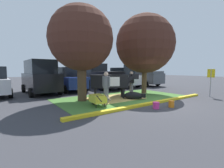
# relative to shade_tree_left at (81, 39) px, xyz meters

# --- Properties ---
(ground_plane) EXTENTS (80.00, 80.00, 0.00)m
(ground_plane) POSITION_rel_shade_tree_left_xyz_m (3.07, -2.83, -3.53)
(ground_plane) COLOR #38383D
(grass_island) EXTENTS (8.29, 4.40, 0.02)m
(grass_island) POSITION_rel_shade_tree_left_xyz_m (2.57, -0.59, -3.52)
(grass_island) COLOR #477A33
(grass_island) RESTS_ON ground
(curb_yellow) EXTENTS (9.49, 0.24, 0.12)m
(curb_yellow) POSITION_rel_shade_tree_left_xyz_m (2.57, -2.94, -3.47)
(curb_yellow) COLOR yellow
(curb_yellow) RESTS_ON ground
(hay_bedding) EXTENTS (3.21, 2.42, 0.04)m
(hay_bedding) POSITION_rel_shade_tree_left_xyz_m (1.98, -0.51, -3.51)
(hay_bedding) COLOR tan
(hay_bedding) RESTS_ON ground
(shade_tree_left) EXTENTS (3.63, 3.63, 5.38)m
(shade_tree_left) POSITION_rel_shade_tree_left_xyz_m (0.00, 0.00, 0.00)
(shade_tree_left) COLOR #4C3823
(shade_tree_left) RESTS_ON ground
(shade_tree_right) EXTENTS (4.35, 4.35, 5.90)m
(shade_tree_right) POSITION_rel_shade_tree_left_xyz_m (5.13, -0.05, 0.18)
(shade_tree_right) COLOR brown
(shade_tree_right) RESTS_ON ground
(cow_holstein) EXTENTS (2.91, 1.85, 1.54)m
(cow_holstein) POSITION_rel_shade_tree_left_xyz_m (1.78, -0.37, -2.45)
(cow_holstein) COLOR black
(cow_holstein) RESTS_ON ground
(calf_lying) EXTENTS (1.19, 1.11, 0.48)m
(calf_lying) POSITION_rel_shade_tree_left_xyz_m (2.70, -1.47, -3.30)
(calf_lying) COLOR black
(calf_lying) RESTS_ON ground
(person_handler) EXTENTS (0.34, 0.52, 1.70)m
(person_handler) POSITION_rel_shade_tree_left_xyz_m (0.70, -1.46, -2.62)
(person_handler) COLOR slate
(person_handler) RESTS_ON ground
(person_visitor_near) EXTENTS (0.34, 0.53, 1.70)m
(person_visitor_near) POSITION_rel_shade_tree_left_xyz_m (3.63, -0.25, -2.62)
(person_visitor_near) COLOR slate
(person_visitor_near) RESTS_ON ground
(wheelbarrow) EXTENTS (0.70, 1.62, 0.63)m
(wheelbarrow) POSITION_rel_shade_tree_left_xyz_m (0.02, -1.70, -3.15)
(wheelbarrow) COLOR gold
(wheelbarrow) RESTS_ON ground
(parking_sign) EXTENTS (0.13, 0.44, 1.85)m
(parking_sign) POSITION_rel_shade_tree_left_xyz_m (7.63, -3.68, -2.23)
(parking_sign) COLOR #99999E
(parking_sign) RESTS_ON ground
(bucket_pink) EXTENTS (0.32, 0.32, 0.31)m
(bucket_pink) POSITION_rel_shade_tree_left_xyz_m (2.02, -3.68, -3.37)
(bucket_pink) COLOR #EA3893
(bucket_pink) RESTS_ON ground
(bucket_orange) EXTENTS (0.29, 0.29, 0.33)m
(bucket_orange) POSITION_rel_shade_tree_left_xyz_m (2.84, -3.94, -3.36)
(bucket_orange) COLOR orange
(bucket_orange) RESTS_ON ground
(suv_dark_grey) EXTENTS (2.23, 4.66, 2.52)m
(suv_dark_grey) POSITION_rel_shade_tree_left_xyz_m (-1.32, 4.51, -2.26)
(suv_dark_grey) COLOR black
(suv_dark_grey) RESTS_ON ground
(sedan_blue) EXTENTS (2.13, 4.45, 2.02)m
(sedan_blue) POSITION_rel_shade_tree_left_xyz_m (1.03, 4.86, -2.55)
(sedan_blue) COLOR navy
(sedan_blue) RESTS_ON ground
(pickup_truck_black) EXTENTS (2.35, 5.46, 2.42)m
(pickup_truck_black) POSITION_rel_shade_tree_left_xyz_m (4.10, 4.83, -2.42)
(pickup_truck_black) COLOR black
(pickup_truck_black) RESTS_ON ground
(hatchback_white) EXTENTS (2.13, 4.45, 2.02)m
(hatchback_white) POSITION_rel_shade_tree_left_xyz_m (6.80, 4.60, -2.55)
(hatchback_white) COLOR silver
(hatchback_white) RESTS_ON ground
(pickup_truck_maroon) EXTENTS (2.35, 5.46, 2.42)m
(pickup_truck_maroon) POSITION_rel_shade_tree_left_xyz_m (9.49, 4.73, -2.42)
(pickup_truck_maroon) COLOR #4C5156
(pickup_truck_maroon) RESTS_ON ground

